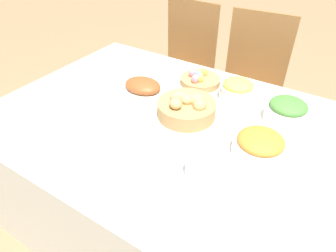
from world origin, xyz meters
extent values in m
plane|color=#937551|center=(0.00, 0.00, 0.00)|extent=(12.00, 12.00, 0.00)
cube|color=silver|center=(0.00, 0.00, 0.37)|extent=(1.74, 1.16, 0.74)
cylinder|color=olive|center=(-0.15, 0.61, 0.23)|extent=(0.03, 0.03, 0.45)
cylinder|color=olive|center=(0.24, 0.63, 0.23)|extent=(0.03, 0.03, 0.45)
cylinder|color=olive|center=(-0.17, 1.00, 0.23)|extent=(0.03, 0.03, 0.45)
cylinder|color=olive|center=(0.22, 1.02, 0.23)|extent=(0.03, 0.03, 0.45)
cube|color=olive|center=(0.04, 0.81, 0.46)|extent=(0.44, 0.44, 0.02)
cube|color=olive|center=(0.02, 1.01, 0.73)|extent=(0.42, 0.04, 0.51)
cylinder|color=olive|center=(-0.71, 0.63, 0.23)|extent=(0.03, 0.03, 0.45)
cylinder|color=olive|center=(-0.32, 0.61, 0.23)|extent=(0.03, 0.03, 0.45)
cylinder|color=olive|center=(-0.69, 1.02, 0.23)|extent=(0.03, 0.03, 0.45)
cylinder|color=olive|center=(-0.30, 1.00, 0.23)|extent=(0.03, 0.03, 0.45)
cube|color=olive|center=(-0.50, 0.81, 0.46)|extent=(0.44, 0.44, 0.02)
cube|color=olive|center=(-0.49, 1.01, 0.73)|extent=(0.42, 0.04, 0.51)
cylinder|color=#AD8451|center=(0.00, 0.07, 0.77)|extent=(0.27, 0.27, 0.07)
ellipsoid|color=tan|center=(-0.01, 0.08, 0.82)|extent=(0.09, 0.09, 0.05)
ellipsoid|color=tan|center=(0.07, 0.07, 0.82)|extent=(0.06, 0.07, 0.06)
ellipsoid|color=tan|center=(-0.02, 0.01, 0.83)|extent=(0.08, 0.08, 0.05)
ellipsoid|color=tan|center=(0.03, 0.10, 0.82)|extent=(0.10, 0.08, 0.06)
ellipsoid|color=tan|center=(0.05, 0.08, 0.81)|extent=(0.09, 0.09, 0.06)
ellipsoid|color=tan|center=(-0.04, 0.07, 0.83)|extent=(0.09, 0.10, 0.06)
cylinder|color=#AD8451|center=(-0.09, 0.38, 0.75)|extent=(0.22, 0.22, 0.03)
ellipsoid|color=pink|center=(-0.14, 0.37, 0.79)|extent=(0.04, 0.04, 0.05)
ellipsoid|color=pink|center=(-0.09, 0.32, 0.79)|extent=(0.04, 0.04, 0.05)
ellipsoid|color=#F4D151|center=(-0.09, 0.42, 0.79)|extent=(0.04, 0.04, 0.05)
ellipsoid|color=#F4D151|center=(-0.07, 0.34, 0.79)|extent=(0.03, 0.03, 0.04)
ellipsoid|color=#60B2E0|center=(-0.10, 0.36, 0.79)|extent=(0.04, 0.04, 0.05)
ellipsoid|color=pink|center=(-0.08, 0.36, 0.79)|extent=(0.03, 0.03, 0.04)
ellipsoid|color=silver|center=(-0.31, 0.15, 0.74)|extent=(0.31, 0.22, 0.01)
ellipsoid|color=brown|center=(-0.31, 0.15, 0.77)|extent=(0.20, 0.15, 0.07)
cylinder|color=silver|center=(0.14, 0.34, 0.77)|extent=(0.18, 0.18, 0.07)
ellipsoid|color=#F4DB4C|center=(0.14, 0.34, 0.81)|extent=(0.15, 0.15, 0.05)
cylinder|color=silver|center=(0.37, 0.00, 0.76)|extent=(0.21, 0.21, 0.05)
ellipsoid|color=orange|center=(0.37, 0.00, 0.80)|extent=(0.18, 0.18, 0.06)
cylinder|color=silver|center=(0.40, 0.28, 0.77)|extent=(0.19, 0.19, 0.07)
ellipsoid|color=#478438|center=(0.40, 0.28, 0.81)|extent=(0.16, 0.16, 0.06)
cylinder|color=silver|center=(-0.01, -0.39, 0.74)|extent=(0.27, 0.27, 0.01)
cube|color=silver|center=(-0.17, -0.39, 0.74)|extent=(0.01, 0.17, 0.00)
cube|color=silver|center=(0.15, -0.39, 0.74)|extent=(0.01, 0.17, 0.00)
cube|color=silver|center=(0.18, -0.39, 0.74)|extent=(0.01, 0.17, 0.00)
cylinder|color=silver|center=(0.21, -0.24, 0.78)|extent=(0.07, 0.07, 0.09)
cube|color=silver|center=(-0.28, -0.22, 0.75)|extent=(0.10, 0.06, 0.03)
camera|label=1|loc=(0.54, -0.93, 1.53)|focal=32.00mm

